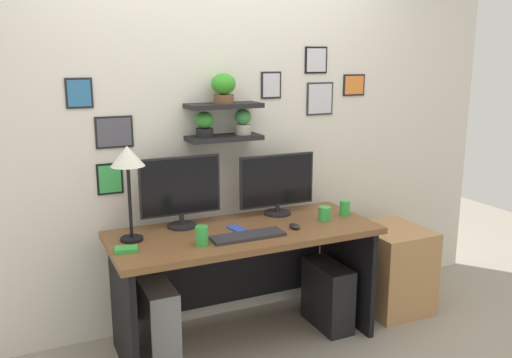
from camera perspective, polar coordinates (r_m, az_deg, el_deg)
name	(u,v)px	position (r m, az deg, el deg)	size (l,w,h in m)	color
ground_plane	(245,341)	(3.61, -1.16, -16.73)	(8.00, 8.00, 0.00)	gray
back_wall_assembly	(218,123)	(3.57, -4.08, 5.91)	(4.40, 0.24, 2.70)	silver
desk	(241,259)	(3.42, -1.57, -8.43)	(1.63, 0.68, 0.75)	brown
monitor_left	(180,190)	(3.33, -7.99, -1.15)	(0.51, 0.18, 0.44)	black
monitor_right	(277,184)	(3.57, 2.24, -0.48)	(0.53, 0.18, 0.40)	black
keyboard	(248,236)	(3.16, -0.87, -6.03)	(0.44, 0.14, 0.02)	#2D2D33
computer_mouse	(295,226)	(3.33, 4.09, -4.99)	(0.06, 0.09, 0.03)	black
desk_lamp	(128,164)	(3.08, -13.40, 1.57)	(0.19, 0.19, 0.55)	black
cell_phone	(237,229)	(3.31, -2.06, -5.26)	(0.07, 0.14, 0.01)	blue
coffee_mug	(325,214)	(3.50, 7.26, -3.66)	(0.08, 0.08, 0.09)	green
pen_cup	(344,208)	(3.63, 9.33, -3.01)	(0.07, 0.07, 0.10)	green
scissors_tray	(126,249)	(3.03, -13.57, -7.25)	(0.12, 0.08, 0.02)	green
water_cup	(202,236)	(3.04, -5.75, -5.99)	(0.07, 0.07, 0.11)	green
drawer_cabinet	(391,268)	(4.04, 14.09, -9.12)	(0.44, 0.50, 0.60)	tan
computer_tower_left	(158,318)	(3.46, -10.33, -14.28)	(0.18, 0.40, 0.44)	#99999E
computer_tower_right	(327,295)	(3.73, 7.56, -12.07)	(0.18, 0.40, 0.44)	black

